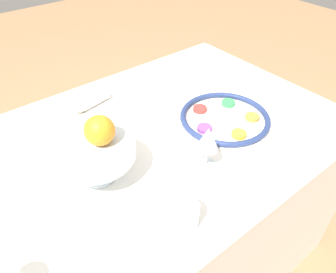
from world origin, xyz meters
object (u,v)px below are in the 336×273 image
at_px(fruit_stand, 96,154).
at_px(cup_far, 311,128).
at_px(napkin_roll, 86,104).
at_px(cup_mid, 184,215).
at_px(wine_glass, 208,140).
at_px(bread_plate, 75,130).
at_px(seder_plate, 225,118).
at_px(orange_fruit, 100,131).

xyz_separation_m(fruit_stand, cup_far, (-0.63, 0.27, -0.05)).
xyz_separation_m(napkin_roll, cup_mid, (0.05, 0.61, 0.01)).
bearing_deg(fruit_stand, wine_glass, 149.17).
bearing_deg(wine_glass, napkin_roll, -74.87).
bearing_deg(bread_plate, wine_glass, 120.31).
relative_size(seder_plate, fruit_stand, 1.42).
bearing_deg(wine_glass, cup_mid, 32.11).
distance_m(napkin_roll, cup_far, 0.78).
xyz_separation_m(fruit_stand, orange_fruit, (-0.03, -0.01, 0.06)).
bearing_deg(seder_plate, cup_far, 124.14).
xyz_separation_m(cup_mid, cup_far, (-0.55, -0.00, 0.00)).
height_order(seder_plate, wine_glass, wine_glass).
relative_size(fruit_stand, napkin_roll, 1.13).
xyz_separation_m(wine_glass, fruit_stand, (0.27, -0.16, -0.01)).
height_order(bread_plate, cup_far, cup_far).
bearing_deg(seder_plate, bread_plate, -32.54).
relative_size(orange_fruit, cup_far, 1.12).
xyz_separation_m(bread_plate, cup_far, (-0.59, 0.51, 0.03)).
height_order(wine_glass, cup_mid, wine_glass).
distance_m(napkin_roll, cup_mid, 0.61).
relative_size(fruit_stand, cup_mid, 2.95).
distance_m(seder_plate, bread_plate, 0.52).
bearing_deg(seder_plate, cup_mid, 30.94).
distance_m(wine_glass, bread_plate, 0.47).
relative_size(fruit_stand, orange_fruit, 2.62).
bearing_deg(cup_far, seder_plate, -55.86).
height_order(fruit_stand, orange_fruit, orange_fruit).
relative_size(seder_plate, wine_glass, 2.23).
bearing_deg(cup_mid, seder_plate, -149.06).
bearing_deg(orange_fruit, napkin_roll, -108.50).
xyz_separation_m(wine_glass, orange_fruit, (0.24, -0.17, 0.05)).
distance_m(wine_glass, fruit_stand, 0.31).
height_order(cup_mid, cup_far, same).
bearing_deg(fruit_stand, cup_far, 156.45).
height_order(wine_glass, orange_fruit, orange_fruit).
relative_size(orange_fruit, napkin_roll, 0.43).
xyz_separation_m(napkin_roll, cup_far, (-0.49, 0.61, 0.01)).
bearing_deg(cup_mid, fruit_stand, -73.86).
distance_m(fruit_stand, napkin_roll, 0.36).
xyz_separation_m(seder_plate, fruit_stand, (0.47, -0.04, 0.07)).
relative_size(fruit_stand, bread_plate, 1.18).
relative_size(bread_plate, cup_mid, 2.49).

